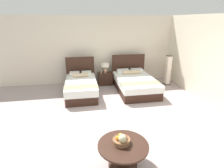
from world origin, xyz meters
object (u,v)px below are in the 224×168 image
Objects in this scene: bed_near_corner at (135,83)px; nightstand at (105,79)px; table_lamp at (105,66)px; bed_near_window at (81,86)px; vase at (101,72)px; coffee_table at (123,150)px; floor_lamp_corner at (168,70)px; fruit_bowl at (122,140)px.

nightstand is at bearing 137.61° from bed_near_corner.
bed_near_corner is 5.36× the size of table_lamp.
vase is at bearing 46.06° from bed_near_window.
nightstand is 0.63× the size of coffee_table.
bed_near_corner is 1.46m from table_lamp.
bed_near_window is at bearing 100.74° from coffee_table.
floor_lamp_corner reaches higher than table_lamp.
table_lamp reaches higher than fruit_bowl.
floor_lamp_corner reaches higher than bed_near_window.
floor_lamp_corner is (2.78, -0.42, 0.04)m from vase.
bed_near_corner is 1.51m from vase.
bed_near_corner reaches higher than bed_near_window.
coffee_table is (-1.34, -3.71, 0.05)m from bed_near_corner.
bed_near_corner is at bearing -163.91° from floor_lamp_corner.
coffee_table is at bearing -125.13° from floor_lamp_corner.
vase is 0.48× the size of fruit_bowl.
fruit_bowl is (-0.17, -4.56, -0.03)m from vase.
nightstand is at bearing 12.59° from vase.
bed_near_corner is 14.00× the size of vase.
fruit_bowl is (-0.02, 0.03, 0.20)m from coffee_table.
bed_near_corner reaches higher than nightstand.
nightstand is 1.44× the size of table_lamp.
nightstand is 2.67m from floor_lamp_corner.
fruit_bowl is at bearing -94.40° from nightstand.
bed_near_corner is 1.68m from floor_lamp_corner.
bed_near_corner is 1.79× the size of floor_lamp_corner.
vase is 0.17× the size of coffee_table.
table_lamp is at bearing 90.00° from nightstand.
bed_near_corner is at bearing -42.39° from nightstand.
floor_lamp_corner is (2.60, -0.46, 0.37)m from nightstand.
coffee_table is at bearing -109.90° from bed_near_corner.
floor_lamp_corner reaches higher than bed_near_corner.
floor_lamp_corner is (1.59, 0.46, 0.32)m from bed_near_corner.
coffee_table is (-0.33, -4.65, -0.43)m from table_lamp.
bed_near_window is 2.04m from bed_near_corner.
coffee_table is at bearing -94.09° from nightstand.
nightstand is 1.80× the size of fruit_bowl.
bed_near_window reaches higher than fruit_bowl.
bed_near_window is 3.74m from fruit_bowl.
fruit_bowl is (-1.36, -3.67, 0.25)m from bed_near_corner.
bed_near_corner is at bearing -43.00° from table_lamp.
bed_near_window is 1.48m from table_lamp.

